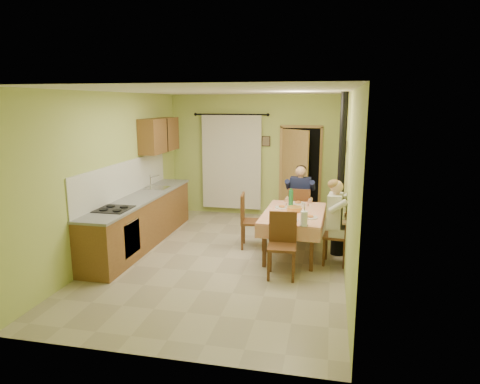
% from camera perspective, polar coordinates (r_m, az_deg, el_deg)
% --- Properties ---
extents(floor, '(4.00, 6.00, 0.01)m').
position_cam_1_polar(floor, '(7.45, -2.06, -8.75)').
color(floor, tan).
rests_on(floor, ground).
extents(room_shell, '(4.04, 6.04, 2.82)m').
position_cam_1_polar(room_shell, '(7.02, -2.17, 5.28)').
color(room_shell, '#BBCC69').
rests_on(room_shell, ground).
extents(kitchen_run, '(0.64, 3.64, 1.56)m').
position_cam_1_polar(kitchen_run, '(8.22, -13.04, -3.55)').
color(kitchen_run, brown).
rests_on(kitchen_run, ground).
extents(upper_cabinets, '(0.35, 1.40, 0.70)m').
position_cam_1_polar(upper_cabinets, '(9.19, -10.69, 7.47)').
color(upper_cabinets, brown).
rests_on(upper_cabinets, room_shell).
extents(curtain, '(1.70, 0.07, 2.22)m').
position_cam_1_polar(curtain, '(10.02, -1.14, 4.07)').
color(curtain, black).
rests_on(curtain, ground).
extents(doorway, '(0.96, 0.60, 2.15)m').
position_cam_1_polar(doorway, '(9.76, 7.67, 2.50)').
color(doorway, black).
rests_on(doorway, ground).
extents(dining_table, '(1.08, 1.74, 0.76)m').
position_cam_1_polar(dining_table, '(7.58, 7.11, -5.45)').
color(dining_table, '#E49A7A').
rests_on(dining_table, ground).
extents(tableware, '(0.78, 1.62, 0.33)m').
position_cam_1_polar(tableware, '(7.36, 7.37, -2.47)').
color(tableware, white).
rests_on(tableware, dining_table).
extents(chair_far, '(0.44, 0.44, 0.99)m').
position_cam_1_polar(chair_far, '(8.63, 7.90, -3.93)').
color(chair_far, '#583218').
rests_on(chair_far, ground).
extents(chair_near, '(0.45, 0.45, 0.99)m').
position_cam_1_polar(chair_near, '(6.62, 5.57, -8.82)').
color(chair_near, '#583218').
rests_on(chair_near, ground).
extents(chair_right, '(0.42, 0.42, 0.94)m').
position_cam_1_polar(chair_right, '(7.26, 12.68, -7.19)').
color(chair_right, '#583218').
rests_on(chair_right, ground).
extents(chair_left, '(0.49, 0.49, 1.00)m').
position_cam_1_polar(chair_left, '(7.90, 1.66, -5.32)').
color(chair_left, '#583218').
rests_on(chair_left, ground).
extents(man_far, '(0.59, 0.47, 1.39)m').
position_cam_1_polar(man_far, '(8.50, 8.02, -0.09)').
color(man_far, '#141938').
rests_on(man_far, chair_far).
extents(man_right, '(0.49, 0.61, 1.39)m').
position_cam_1_polar(man_right, '(7.10, 12.79, -2.67)').
color(man_right, beige).
rests_on(man_right, chair_right).
extents(stove_flue, '(0.24, 0.24, 2.80)m').
position_cam_1_polar(stove_flue, '(7.54, 13.18, -0.70)').
color(stove_flue, black).
rests_on(stove_flue, ground).
extents(picture_back, '(0.19, 0.03, 0.23)m').
position_cam_1_polar(picture_back, '(9.88, 3.50, 6.78)').
color(picture_back, black).
rests_on(picture_back, room_shell).
extents(picture_right, '(0.03, 0.31, 0.21)m').
position_cam_1_polar(picture_right, '(8.00, 13.89, 5.97)').
color(picture_right, brown).
rests_on(picture_right, room_shell).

